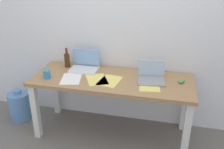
{
  "coord_description": "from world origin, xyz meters",
  "views": [
    {
      "loc": [
        0.58,
        -2.46,
        1.9
      ],
      "look_at": [
        0.0,
        0.0,
        0.77
      ],
      "focal_mm": 40.29,
      "sensor_mm": 36.0,
      "label": 1
    }
  ],
  "objects_px": {
    "laptop_left": "(85,65)",
    "coffee_mug": "(47,74)",
    "computer_mouse": "(181,81)",
    "water_cooler_jug": "(20,106)",
    "laptop_right": "(151,77)",
    "desk": "(112,87)",
    "beer_bottle": "(67,60)"
  },
  "relations": [
    {
      "from": "laptop_left",
      "to": "coffee_mug",
      "type": "relative_size",
      "value": 3.46
    },
    {
      "from": "computer_mouse",
      "to": "water_cooler_jug",
      "type": "bearing_deg",
      "value": -157.41
    },
    {
      "from": "laptop_right",
      "to": "coffee_mug",
      "type": "xyz_separation_m",
      "value": [
        -1.13,
        -0.2,
        0.0
      ]
    },
    {
      "from": "computer_mouse",
      "to": "water_cooler_jug",
      "type": "height_order",
      "value": "computer_mouse"
    },
    {
      "from": "laptop_left",
      "to": "water_cooler_jug",
      "type": "xyz_separation_m",
      "value": [
        -0.87,
        -0.16,
        -0.58
      ]
    },
    {
      "from": "laptop_left",
      "to": "laptop_right",
      "type": "height_order",
      "value": "laptop_left"
    },
    {
      "from": "coffee_mug",
      "to": "water_cooler_jug",
      "type": "bearing_deg",
      "value": 162.13
    },
    {
      "from": "laptop_right",
      "to": "water_cooler_jug",
      "type": "xyz_separation_m",
      "value": [
        -1.67,
        -0.03,
        -0.58
      ]
    },
    {
      "from": "computer_mouse",
      "to": "coffee_mug",
      "type": "distance_m",
      "value": 1.47
    },
    {
      "from": "laptop_left",
      "to": "water_cooler_jug",
      "type": "height_order",
      "value": "laptop_left"
    },
    {
      "from": "coffee_mug",
      "to": "desk",
      "type": "bearing_deg",
      "value": 11.93
    },
    {
      "from": "desk",
      "to": "beer_bottle",
      "type": "height_order",
      "value": "beer_bottle"
    },
    {
      "from": "desk",
      "to": "laptop_right",
      "type": "xyz_separation_m",
      "value": [
        0.43,
        0.05,
        0.14
      ]
    },
    {
      "from": "water_cooler_jug",
      "to": "beer_bottle",
      "type": "bearing_deg",
      "value": 16.33
    },
    {
      "from": "beer_bottle",
      "to": "computer_mouse",
      "type": "xyz_separation_m",
      "value": [
        1.36,
        -0.13,
        -0.08
      ]
    },
    {
      "from": "laptop_left",
      "to": "coffee_mug",
      "type": "distance_m",
      "value": 0.47
    },
    {
      "from": "laptop_right",
      "to": "coffee_mug",
      "type": "distance_m",
      "value": 1.15
    },
    {
      "from": "desk",
      "to": "computer_mouse",
      "type": "bearing_deg",
      "value": 5.85
    },
    {
      "from": "beer_bottle",
      "to": "computer_mouse",
      "type": "height_order",
      "value": "beer_bottle"
    },
    {
      "from": "laptop_right",
      "to": "computer_mouse",
      "type": "relative_size",
      "value": 3.09
    },
    {
      "from": "beer_bottle",
      "to": "water_cooler_jug",
      "type": "distance_m",
      "value": 0.91
    },
    {
      "from": "desk",
      "to": "beer_bottle",
      "type": "relative_size",
      "value": 7.37
    },
    {
      "from": "laptop_right",
      "to": "beer_bottle",
      "type": "xyz_separation_m",
      "value": [
        -1.04,
        0.16,
        0.05
      ]
    },
    {
      "from": "coffee_mug",
      "to": "beer_bottle",
      "type": "bearing_deg",
      "value": 75.4
    },
    {
      "from": "water_cooler_jug",
      "to": "coffee_mug",
      "type": "bearing_deg",
      "value": -17.87
    },
    {
      "from": "desk",
      "to": "computer_mouse",
      "type": "distance_m",
      "value": 0.76
    },
    {
      "from": "beer_bottle",
      "to": "water_cooler_jug",
      "type": "bearing_deg",
      "value": -163.67
    },
    {
      "from": "desk",
      "to": "laptop_left",
      "type": "relative_size",
      "value": 5.44
    },
    {
      "from": "desk",
      "to": "laptop_right",
      "type": "bearing_deg",
      "value": 7.05
    },
    {
      "from": "desk",
      "to": "water_cooler_jug",
      "type": "xyz_separation_m",
      "value": [
        -1.25,
        0.03,
        -0.44
      ]
    },
    {
      "from": "laptop_left",
      "to": "laptop_right",
      "type": "bearing_deg",
      "value": -9.25
    },
    {
      "from": "desk",
      "to": "coffee_mug",
      "type": "bearing_deg",
      "value": -168.07
    }
  ]
}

